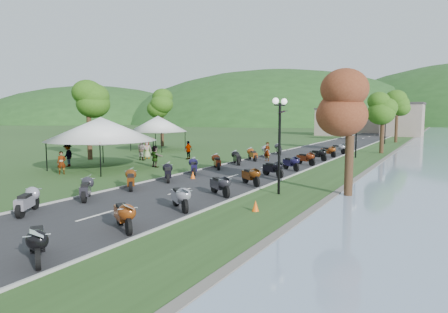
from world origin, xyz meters
The scene contains 12 objects.
road centered at (0.00, 40.00, 0.01)m, with size 7.00×120.00×0.02m, color #29292B.
hills_backdrop centered at (0.00, 200.00, 0.00)m, with size 360.00×120.00×76.00m, color #285621, non-canonical shape.
far_building centered at (-2.00, 85.00, 2.50)m, with size 18.00×16.00×5.00m, color gray.
moto_row_left centered at (-2.71, 16.83, 0.55)m, with size 2.60×43.73×1.10m, color #331411, non-canonical shape.
moto_row_right centered at (2.48, 19.83, 0.55)m, with size 2.60×45.13×1.10m, color #331411, non-canonical shape.
vendor_tent_main centered at (-10.52, 20.47, 2.00)m, with size 5.58×5.58×4.00m, color silver, non-canonical shape.
vendor_tent_side centered at (-16.62, 34.99, 2.00)m, with size 4.45×4.45×4.00m, color silver, non-canonical shape.
tree_park_left centered at (-16.36, 24.57, 4.54)m, with size 3.27×3.27×9.09m, color #386E18, non-canonical shape.
tree_lakeside centered at (8.26, 19.53, 3.57)m, with size 2.57×2.57×7.14m, color #386E18, non-canonical shape.
pedestrian_a centered at (-10.95, 17.11, 0.00)m, with size 0.59×0.43×1.63m, color slate.
pedestrian_b centered at (-11.78, 26.53, 0.00)m, with size 0.94×0.52×1.94m, color slate.
pedestrian_c centered at (-13.98, 20.12, 0.00)m, with size 1.21×0.50×1.87m, color slate.
Camera 1 is at (12.66, -1.55, 4.27)m, focal length 32.00 mm.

